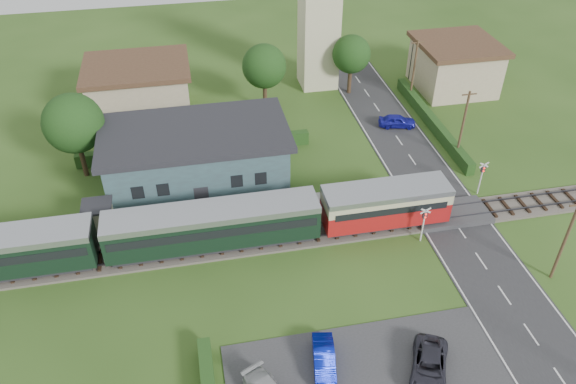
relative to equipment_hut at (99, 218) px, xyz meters
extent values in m
plane|color=#2D4C19|center=(18.00, -5.20, -1.75)|extent=(120.00, 120.00, 0.00)
cube|color=#4C443D|center=(18.00, -3.20, -1.65)|extent=(76.00, 3.20, 0.20)
cube|color=#3F3F47|center=(18.00, -3.92, -1.33)|extent=(76.00, 0.08, 0.15)
cube|color=#3F3F47|center=(18.00, -2.48, -1.33)|extent=(76.00, 0.08, 0.15)
cube|color=#28282B|center=(28.00, -5.20, -1.72)|extent=(6.00, 70.00, 0.05)
cube|color=#333335|center=(16.50, -17.20, -1.71)|extent=(17.00, 9.00, 0.08)
cube|color=#333335|center=(28.00, -3.20, -1.52)|extent=(6.20, 3.40, 0.45)
cube|color=gray|center=(8.00, 0.00, -1.52)|extent=(30.00, 3.00, 0.45)
cube|color=beige|center=(0.00, 0.00, -0.10)|extent=(2.00, 2.00, 2.40)
cube|color=#232328|center=(0.00, 0.00, 1.18)|extent=(2.30, 2.30, 0.15)
cube|color=#3E646D|center=(8.00, 5.80, 0.65)|extent=(15.00, 8.00, 4.80)
cube|color=#232328|center=(8.00, 5.80, 3.30)|extent=(16.00, 9.00, 0.50)
cube|color=#232328|center=(8.00, 1.86, -0.65)|extent=(1.20, 0.12, 2.20)
cube|color=black|center=(3.00, 1.86, 0.65)|extent=(1.00, 0.12, 1.20)
cube|color=black|center=(5.00, 1.86, 0.65)|extent=(1.00, 0.12, 1.20)
cube|color=black|center=(11.00, 1.86, 0.65)|extent=(1.00, 0.12, 1.20)
cube|color=black|center=(13.00, 1.86, 0.65)|extent=(1.00, 0.12, 1.20)
cube|color=#232328|center=(22.15, -3.20, -1.16)|extent=(9.00, 2.20, 0.50)
cube|color=#A51415|center=(22.15, -3.20, -0.16)|extent=(10.00, 2.80, 1.80)
cube|color=#C2BC91|center=(22.15, -3.20, 1.09)|extent=(10.00, 2.82, 0.90)
cube|color=black|center=(22.15, -3.20, 0.74)|extent=(9.00, 2.88, 0.60)
cube|color=#9FA3AB|center=(22.15, -3.20, 1.74)|extent=(10.00, 2.90, 0.45)
cube|color=#232328|center=(8.55, -3.20, -1.16)|extent=(15.20, 2.20, 0.50)
cube|color=black|center=(8.55, -3.20, 0.34)|extent=(16.00, 2.80, 2.60)
cube|color=black|center=(8.55, -3.20, 0.74)|extent=(15.40, 2.86, 0.70)
cube|color=#9FA3AB|center=(8.55, -3.20, 1.74)|extent=(16.00, 2.90, 0.50)
cube|color=beige|center=(23.00, 22.80, 5.25)|extent=(4.00, 4.00, 14.00)
cube|color=tan|center=(3.00, 19.80, 0.75)|extent=(10.00, 8.00, 5.00)
cube|color=#472D1E|center=(3.00, 19.80, 3.50)|extent=(10.80, 8.80, 0.50)
cube|color=tan|center=(38.00, 18.80, 0.75)|extent=(8.00, 8.00, 5.00)
cube|color=#472D1E|center=(38.00, 18.80, 3.50)|extent=(8.80, 8.80, 0.50)
cube|color=#193814|center=(32.20, 10.80, -1.15)|extent=(0.80, 18.00, 1.20)
cube|color=#193814|center=(8.00, 10.30, -1.10)|extent=(22.00, 0.80, 1.30)
cylinder|color=#332316|center=(-2.00, 8.80, 0.32)|extent=(0.44, 0.44, 4.12)
sphere|color=#143311|center=(-2.00, 8.80, 3.65)|extent=(5.20, 5.20, 5.20)
cylinder|color=#332316|center=(16.00, 17.80, 0.18)|extent=(0.44, 0.44, 3.85)
sphere|color=#143311|center=(16.00, 17.80, 3.29)|extent=(4.60, 4.60, 4.60)
cylinder|color=#332316|center=(26.00, 19.80, 0.04)|extent=(0.44, 0.44, 3.58)
sphere|color=#143311|center=(26.00, 19.80, 2.93)|extent=(4.20, 4.20, 4.20)
cylinder|color=#473321|center=(32.20, -11.20, 1.75)|extent=(0.22, 0.22, 7.00)
cylinder|color=#473321|center=(32.20, 4.80, 1.75)|extent=(0.22, 0.22, 7.00)
cube|color=#473321|center=(32.20, 4.80, 4.95)|extent=(1.40, 0.10, 0.10)
cylinder|color=#473321|center=(32.20, 16.80, 1.75)|extent=(0.22, 0.22, 7.00)
cube|color=#473321|center=(32.20, 16.80, 4.95)|extent=(1.40, 0.10, 0.10)
cylinder|color=silver|center=(24.40, -5.60, -0.25)|extent=(0.12, 0.12, 3.00)
cube|color=#232328|center=(24.40, -5.60, 0.85)|extent=(0.35, 0.18, 0.55)
sphere|color=#FF190C|center=(24.40, -5.72, 1.00)|extent=(0.14, 0.14, 0.14)
sphere|color=#FF190C|center=(24.40, -5.72, 0.70)|extent=(0.14, 0.14, 0.14)
cube|color=silver|center=(24.40, -5.60, 1.25)|extent=(0.84, 0.05, 0.55)
cube|color=silver|center=(24.40, -5.60, 1.25)|extent=(0.84, 0.05, 0.55)
cylinder|color=silver|center=(31.60, -0.80, -0.25)|extent=(0.12, 0.12, 3.00)
cube|color=#232328|center=(31.60, -0.80, 0.85)|extent=(0.35, 0.18, 0.55)
sphere|color=#FF190C|center=(31.60, -0.92, 1.00)|extent=(0.14, 0.14, 0.14)
sphere|color=#FF190C|center=(31.60, -0.92, 0.70)|extent=(0.14, 0.14, 0.14)
cube|color=silver|center=(31.60, -0.80, 1.25)|extent=(0.84, 0.05, 0.55)
cube|color=silver|center=(31.60, -0.80, 1.25)|extent=(0.84, 0.05, 0.55)
cylinder|color=#3F3F47|center=(-4.00, 14.80, 0.75)|extent=(0.14, 0.14, 5.00)
sphere|color=orange|center=(-4.00, 14.80, 3.25)|extent=(0.30, 0.30, 0.30)
cylinder|color=#3F3F47|center=(34.00, 21.80, 0.75)|extent=(0.14, 0.14, 5.00)
sphere|color=orange|center=(34.00, 21.80, 3.25)|extent=(0.30, 0.30, 0.30)
imported|color=#1A1BA9|center=(28.69, 11.47, -1.06)|extent=(3.99, 2.32, 1.28)
imported|color=#0515A2|center=(14.12, -15.32, -1.06)|extent=(1.89, 3.85, 1.21)
imported|color=#2B2B36|center=(20.23, -17.10, -1.04)|extent=(3.86, 4.98, 1.26)
imported|color=gray|center=(13.02, -0.04, -0.51)|extent=(0.60, 0.42, 1.57)
imported|color=gray|center=(3.46, 0.35, -0.45)|extent=(0.93, 1.02, 1.70)
camera|label=1|loc=(7.77, -35.75, 27.75)|focal=35.00mm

